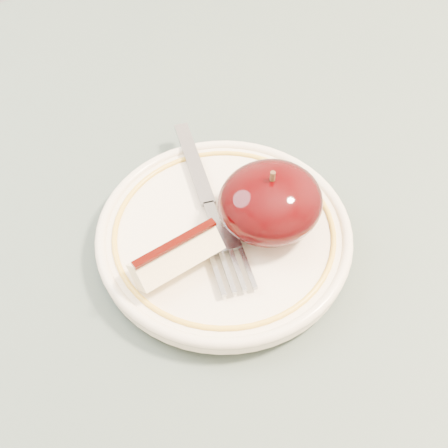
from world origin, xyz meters
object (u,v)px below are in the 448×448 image
fork (209,205)px  plate (224,235)px  apple_half (270,202)px  table (180,347)px

fork → plate: bearing=-168.6°
apple_half → table: bearing=-171.0°
plate → apple_half: 0.05m
table → apple_half: apple_half is taller
apple_half → fork: size_ratio=0.45×
fork → apple_half: bearing=-122.4°
apple_half → fork: 0.05m
apple_half → fork: (-0.04, 0.03, -0.02)m
table → apple_half: size_ratio=11.02×
table → fork: size_ratio=4.94×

